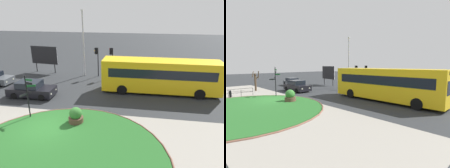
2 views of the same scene
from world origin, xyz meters
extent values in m
plane|color=#282B2D|center=(0.00, 0.00, 0.00)|extent=(120.00, 120.00, 0.00)
cube|color=gray|center=(0.00, -1.64, 0.01)|extent=(32.00, 8.72, 0.02)
cylinder|color=#235B23|center=(2.16, -3.26, 0.05)|extent=(12.80, 12.80, 0.10)
torus|color=brown|center=(2.16, -3.26, 0.06)|extent=(13.11, 13.11, 0.11)
cylinder|color=black|center=(-1.89, 1.25, 1.69)|extent=(0.09, 0.09, 3.38)
sphere|color=black|center=(-1.89, 1.25, 3.43)|extent=(0.10, 0.10, 0.10)
cube|color=#195128|center=(-1.57, 1.20, 3.16)|extent=(0.56, 0.12, 0.15)
cube|color=black|center=(-1.57, 1.17, 2.91)|extent=(0.56, 0.17, 0.15)
cube|color=#195128|center=(-1.56, 1.41, 2.63)|extent=(0.60, 0.31, 0.15)
cube|color=black|center=(-1.60, 1.07, 2.27)|extent=(0.53, 0.35, 0.15)
cube|color=black|center=(-2.01, 0.91, 2.05)|extent=(0.24, 0.60, 0.15)
cylinder|color=black|center=(-4.93, -2.77, 0.34)|extent=(0.25, 0.25, 0.68)
sphere|color=black|center=(-4.93, -2.77, 0.72)|extent=(0.23, 0.23, 0.23)
cube|color=black|center=(-4.49, -3.04, 0.96)|extent=(0.20, 5.04, 0.03)
cube|color=black|center=(-4.49, -3.04, 0.53)|extent=(0.20, 5.04, 0.03)
cylinder|color=black|center=(-4.40, -0.52, 0.48)|extent=(0.04, 0.04, 0.96)
cylinder|color=black|center=(-4.45, -1.78, 0.48)|extent=(0.04, 0.04, 0.96)
cylinder|color=black|center=(-4.49, -3.04, 0.48)|extent=(0.04, 0.04, 0.96)
cube|color=yellow|center=(8.27, 8.27, 1.80)|extent=(11.42, 2.57, 3.05)
cube|color=black|center=(8.27, 9.53, 2.23)|extent=(10.04, 0.08, 0.88)
cube|color=black|center=(8.28, 7.01, 2.23)|extent=(10.04, 0.08, 0.88)
cylinder|color=black|center=(11.92, 9.44, 0.50)|extent=(1.00, 0.31, 1.00)
cylinder|color=black|center=(11.93, 7.14, 0.50)|extent=(1.00, 0.31, 1.00)
cylinder|color=black|center=(4.62, 9.40, 0.50)|extent=(1.00, 0.31, 1.00)
cylinder|color=black|center=(4.63, 7.10, 0.50)|extent=(1.00, 0.31, 1.00)
cube|color=#474C51|center=(-10.20, 7.92, 0.52)|extent=(4.73, 2.20, 0.68)
cube|color=black|center=(-10.38, 7.94, 1.12)|extent=(2.33, 1.75, 0.52)
cube|color=#EAEACC|center=(-7.86, 8.23, 0.55)|extent=(0.04, 0.20, 0.12)
cube|color=#EAEACC|center=(-7.96, 7.17, 0.55)|extent=(0.04, 0.20, 0.12)
cylinder|color=black|center=(-8.71, 8.58, 0.32)|extent=(0.66, 0.28, 0.64)
cylinder|color=black|center=(-8.86, 6.99, 0.32)|extent=(0.66, 0.28, 0.64)
cylinder|color=black|center=(-11.53, 8.86, 0.32)|extent=(0.66, 0.28, 0.64)
cylinder|color=black|center=(-11.69, 7.26, 0.32)|extent=(0.66, 0.28, 0.64)
cube|color=black|center=(-3.91, 5.21, 0.56)|extent=(4.43, 1.98, 0.76)
cube|color=black|center=(-4.08, 5.20, 1.24)|extent=(2.20, 1.70, 0.60)
cube|color=#EAEACC|center=(-1.72, 5.82, 0.60)|extent=(0.02, 0.20, 0.12)
cube|color=#EAEACC|center=(-1.69, 4.69, 0.60)|extent=(0.02, 0.20, 0.12)
cylinder|color=black|center=(-2.57, 6.10, 0.32)|extent=(0.64, 0.23, 0.64)
cylinder|color=black|center=(-2.53, 4.37, 0.32)|extent=(0.64, 0.23, 0.64)
cylinder|color=black|center=(-5.28, 6.04, 0.32)|extent=(0.64, 0.23, 0.64)
cylinder|color=black|center=(-5.25, 4.32, 0.32)|extent=(0.64, 0.23, 0.64)
cylinder|color=black|center=(1.00, 12.44, 1.80)|extent=(0.11, 0.11, 3.59)
cube|color=black|center=(0.80, 12.42, 3.20)|extent=(0.28, 0.28, 0.78)
sphere|color=black|center=(0.65, 12.41, 3.45)|extent=(0.16, 0.16, 0.16)
sphere|color=#F2A519|center=(0.65, 12.41, 3.20)|extent=(0.16, 0.16, 0.16)
sphere|color=black|center=(0.65, 12.41, 2.96)|extent=(0.16, 0.16, 0.16)
cylinder|color=black|center=(2.82, 12.38, 1.80)|extent=(0.11, 0.11, 3.61)
cube|color=black|center=(2.62, 12.43, 3.22)|extent=(0.32, 0.32, 0.78)
sphere|color=red|center=(2.47, 12.46, 3.46)|extent=(0.16, 0.16, 0.16)
sphere|color=black|center=(2.47, 12.46, 3.22)|extent=(0.16, 0.16, 0.16)
sphere|color=black|center=(2.47, 12.46, 2.97)|extent=(0.16, 0.16, 0.16)
cylinder|color=#B7B7BC|center=(-0.78, 12.51, 3.85)|extent=(0.16, 0.16, 7.70)
cylinder|color=silver|center=(-0.78, 12.51, 7.82)|extent=(0.32, 0.32, 0.22)
cylinder|color=black|center=(-7.65, 13.19, 1.15)|extent=(0.12, 0.12, 2.30)
cylinder|color=black|center=(-4.95, 12.92, 1.15)|extent=(0.12, 0.12, 2.30)
cube|color=silver|center=(-6.30, 13.06, 2.30)|extent=(3.62, 0.48, 2.21)
cube|color=black|center=(-6.30, 12.99, 2.30)|extent=(3.71, 0.40, 2.31)
cylinder|color=brown|center=(1.89, 1.06, 0.24)|extent=(1.10, 1.10, 0.49)
sphere|color=#33702D|center=(1.89, 1.06, 0.79)|extent=(0.93, 0.93, 0.93)
cylinder|color=#423323|center=(-8.11, 1.02, 1.25)|extent=(0.26, 0.26, 2.50)
cylinder|color=#423323|center=(-8.27, 0.78, 2.41)|extent=(0.61, 0.47, 0.75)
cylinder|color=#423323|center=(-8.29, 1.19, 1.71)|extent=(0.50, 0.51, 0.72)
cylinder|color=#423323|center=(-8.01, 1.44, 2.33)|extent=(0.95, 0.32, 1.01)
camera|label=1|loc=(6.80, -12.11, 8.14)|focal=33.71mm
camera|label=2|loc=(17.49, -7.14, 3.72)|focal=27.52mm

